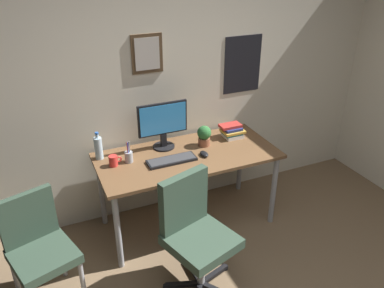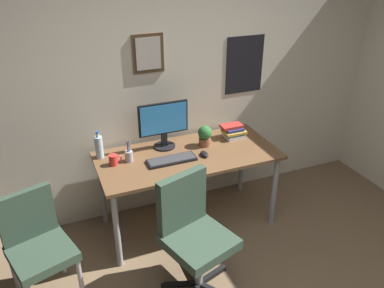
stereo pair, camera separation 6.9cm
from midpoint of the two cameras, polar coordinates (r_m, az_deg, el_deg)
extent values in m
cube|color=beige|center=(3.68, -2.56, 9.42)|extent=(4.40, 0.08, 2.60)
cube|color=#4C3823|center=(3.47, -7.22, 13.03)|extent=(0.28, 0.02, 0.34)
cube|color=beige|center=(3.46, -7.17, 12.99)|extent=(0.22, 0.00, 0.28)
cube|color=black|center=(3.90, 6.91, 11.52)|extent=(0.40, 0.01, 0.56)
cube|color=brown|center=(3.48, -1.23, -1.73)|extent=(1.61, 0.75, 0.03)
cylinder|color=#9EA0A5|center=(3.27, -11.44, -12.55)|extent=(0.05, 0.05, 0.73)
cylinder|color=#9EA0A5|center=(3.76, 11.37, -6.66)|extent=(0.05, 0.05, 0.73)
cylinder|color=#9EA0A5|center=(3.77, -13.68, -6.79)|extent=(0.05, 0.05, 0.73)
cylinder|color=#9EA0A5|center=(4.20, 6.60, -2.34)|extent=(0.05, 0.05, 0.73)
cube|color=#334738|center=(2.97, 0.70, -14.15)|extent=(0.58, 0.58, 0.08)
cube|color=#334738|center=(2.92, -1.91, -8.29)|extent=(0.42, 0.19, 0.45)
cylinder|color=#9EA0A5|center=(3.14, 0.67, -17.58)|extent=(0.08, 0.08, 0.42)
cube|color=black|center=(3.33, 2.55, -18.58)|extent=(0.28, 0.12, 0.03)
cylinder|color=black|center=(3.41, 4.34, -17.62)|extent=(0.05, 0.05, 0.04)
cube|color=black|center=(3.36, -0.36, -18.15)|extent=(0.04, 0.28, 0.03)
cylinder|color=black|center=(3.46, -1.30, -16.81)|extent=(0.05, 0.05, 0.04)
cube|color=black|center=(3.26, -1.95, -19.91)|extent=(0.28, 0.13, 0.03)
cylinder|color=black|center=(3.27, -4.55, -20.21)|extent=(0.05, 0.05, 0.04)
cube|color=#334738|center=(3.09, -21.58, -15.09)|extent=(0.53, 0.53, 0.07)
cube|color=#334738|center=(3.09, -23.64, -9.86)|extent=(0.40, 0.17, 0.40)
cylinder|color=#9EA0A5|center=(3.16, -16.38, -18.90)|extent=(0.05, 0.05, 0.41)
cylinder|color=#9EA0A5|center=(3.35, -25.01, -17.50)|extent=(0.05, 0.05, 0.41)
cylinder|color=#9EA0A5|center=(3.41, -19.17, -15.29)|extent=(0.05, 0.05, 0.41)
cylinder|color=black|center=(3.60, -4.72, -0.35)|extent=(0.20, 0.20, 0.01)
cube|color=black|center=(3.57, -4.76, 0.61)|extent=(0.05, 0.04, 0.12)
cube|color=black|center=(3.48, -4.92, 3.73)|extent=(0.46, 0.02, 0.30)
cube|color=#338CD8|center=(3.47, -4.81, 3.62)|extent=(0.43, 0.00, 0.27)
cube|color=black|center=(3.36, -3.59, -2.41)|extent=(0.43, 0.15, 0.02)
cube|color=#38383A|center=(3.35, -3.59, -2.22)|extent=(0.41, 0.13, 0.00)
ellipsoid|color=black|center=(3.44, 1.21, -1.47)|extent=(0.06, 0.11, 0.04)
cylinder|color=silver|center=(3.46, -14.13, -0.62)|extent=(0.07, 0.07, 0.20)
cylinder|color=silver|center=(3.41, -14.35, 1.17)|extent=(0.03, 0.03, 0.04)
cylinder|color=#2659B2|center=(3.40, -14.40, 1.55)|extent=(0.03, 0.03, 0.02)
cylinder|color=red|center=(3.34, -12.08, -2.44)|extent=(0.07, 0.07, 0.09)
torus|color=red|center=(3.35, -11.27, -2.21)|extent=(0.05, 0.01, 0.05)
cylinder|color=brown|center=(3.61, 1.23, 0.35)|extent=(0.11, 0.11, 0.07)
sphere|color=#2D6B33|center=(3.57, 1.25, 1.68)|extent=(0.13, 0.13, 0.13)
ellipsoid|color=#287A38|center=(3.57, 0.64, 1.98)|extent=(0.07, 0.08, 0.02)
ellipsoid|color=#287A38|center=(3.60, 1.52, 2.05)|extent=(0.07, 0.08, 0.02)
ellipsoid|color=#287A38|center=(3.53, 1.07, 1.38)|extent=(0.08, 0.07, 0.02)
cylinder|color=#9EA0A5|center=(3.38, -9.85, -1.89)|extent=(0.07, 0.07, 0.09)
cylinder|color=#263FBF|center=(3.33, -9.98, -0.82)|extent=(0.01, 0.01, 0.13)
cylinder|color=red|center=(3.33, -10.04, -0.82)|extent=(0.01, 0.01, 0.13)
cylinder|color=black|center=(3.35, -9.80, -0.67)|extent=(0.01, 0.01, 0.13)
cylinder|color=#9EA0A5|center=(3.34, -9.79, -0.62)|extent=(0.01, 0.03, 0.14)
cylinder|color=#9EA0A5|center=(3.34, -10.06, -0.67)|extent=(0.01, 0.02, 0.14)
cube|color=silver|center=(3.79, 5.47, 1.29)|extent=(0.17, 0.16, 0.03)
cube|color=#26727A|center=(3.78, 5.30, 1.66)|extent=(0.17, 0.16, 0.02)
cube|color=gold|center=(3.78, 5.47, 1.93)|extent=(0.21, 0.17, 0.02)
cube|color=navy|center=(3.78, 5.34, 2.32)|extent=(0.17, 0.15, 0.02)
cube|color=#B22D28|center=(3.77, 5.12, 2.70)|extent=(0.21, 0.12, 0.03)
camera|label=1|loc=(0.03, -90.60, -0.31)|focal=36.31mm
camera|label=2|loc=(0.03, 89.40, 0.31)|focal=36.31mm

